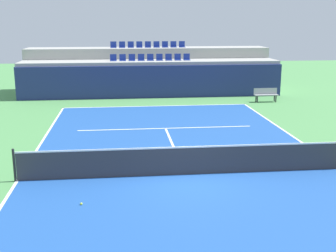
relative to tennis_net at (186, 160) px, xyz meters
name	(u,v)px	position (x,y,z in m)	size (l,w,h in m)	color
ground_plane	(185,175)	(0.00, 0.00, -0.51)	(80.00, 80.00, 0.00)	#4C8C4C
court_surface	(185,175)	(0.00, 0.00, -0.50)	(11.00, 24.00, 0.01)	#1E4C99
baseline_far	(156,106)	(0.00, 11.95, -0.50)	(11.00, 0.10, 0.00)	white
sideline_left	(17,181)	(-5.45, 0.00, -0.50)	(0.10, 24.00, 0.00)	white
service_line_far	(166,128)	(0.00, 6.40, -0.50)	(8.26, 0.10, 0.00)	white
centre_service_line	(174,147)	(0.00, 3.20, -0.50)	(0.10, 6.40, 0.00)	white
back_wall	(152,82)	(0.00, 14.90, 0.56)	(17.46, 0.30, 2.13)	navy
stands_tier_lower	(151,78)	(0.00, 16.25, 0.66)	(17.46, 2.40, 2.34)	#9E9E99
stands_tier_upper	(148,69)	(0.00, 18.65, 1.03)	(17.46, 2.40, 3.07)	#9E9E99
seating_row_lower	(150,59)	(0.00, 16.34, 1.95)	(5.47, 0.44, 0.44)	navy
seating_row_upper	(148,46)	(0.00, 18.74, 2.68)	(5.47, 0.44, 0.44)	navy
tennis_net	(186,160)	(0.00, 0.00, 0.00)	(11.08, 0.08, 1.07)	black
player_bench	(266,94)	(7.00, 12.67, 0.00)	(1.50, 0.40, 0.85)	#99999E
tennis_ball_0	(81,204)	(-3.25, -2.12, -0.47)	(0.07, 0.07, 0.07)	#CCE033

